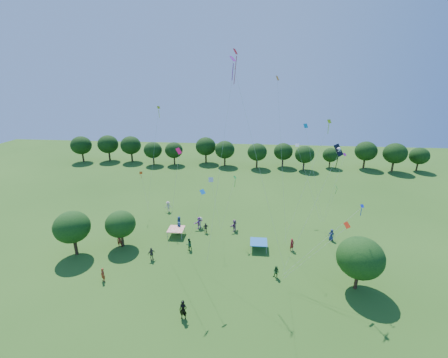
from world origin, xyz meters
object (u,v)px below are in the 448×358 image
at_px(near_tree_east, 360,258).
at_px(tent_blue, 259,242).
at_px(man_in_black, 183,310).
at_px(tent_red_stripe, 176,229).
at_px(red_high_kite, 230,99).
at_px(near_tree_west, 72,227).
at_px(near_tree_north, 120,224).
at_px(pirate_kite, 337,153).

height_order(near_tree_east, tent_blue, near_tree_east).
height_order(tent_blue, man_in_black, man_in_black).
bearing_deg(tent_red_stripe, red_high_kite, -23.95).
height_order(near_tree_west, tent_blue, near_tree_west).
xyz_separation_m(near_tree_north, red_high_kite, (14.27, -0.13, 16.06)).
xyz_separation_m(near_tree_west, near_tree_east, (33.57, -3.31, -0.07)).
height_order(near_tree_north, man_in_black, near_tree_north).
bearing_deg(near_tree_north, near_tree_east, -11.41).
relative_size(near_tree_north, near_tree_east, 0.84).
xyz_separation_m(tent_red_stripe, man_in_black, (4.43, -15.01, -0.04)).
height_order(near_tree_west, tent_red_stripe, near_tree_west).
height_order(pirate_kite, red_high_kite, red_high_kite).
distance_m(pirate_kite, red_high_kite, 12.59).
bearing_deg(tent_blue, near_tree_west, -171.71).
xyz_separation_m(tent_red_stripe, pirate_kite, (18.78, -7.28, 13.51)).
relative_size(man_in_black, red_high_kite, 0.09).
xyz_separation_m(pirate_kite, red_high_kite, (-11.00, 3.82, 4.79)).
xyz_separation_m(tent_blue, pirate_kite, (7.14, -4.90, 13.51)).
xyz_separation_m(near_tree_north, man_in_black, (10.92, -11.68, -2.28)).
bearing_deg(red_high_kite, near_tree_north, 179.49).
height_order(tent_red_stripe, man_in_black, man_in_black).
relative_size(tent_red_stripe, man_in_black, 1.10).
xyz_separation_m(near_tree_east, pirate_kite, (-3.17, 1.80, 10.72)).
height_order(near_tree_north, pirate_kite, pirate_kite).
bearing_deg(red_high_kite, pirate_kite, -19.14).
xyz_separation_m(near_tree_west, pirate_kite, (30.40, -1.52, 10.66)).
relative_size(near_tree_north, tent_red_stripe, 2.29).
xyz_separation_m(near_tree_west, tent_blue, (23.26, 3.39, -2.85)).
bearing_deg(near_tree_east, near_tree_north, 168.59).
distance_m(near_tree_east, red_high_kite, 21.75).
distance_m(near_tree_north, pirate_kite, 27.95).
distance_m(man_in_black, red_high_kite, 21.94).
height_order(near_tree_north, red_high_kite, red_high_kite).
relative_size(tent_blue, pirate_kite, 0.16).
relative_size(near_tree_west, tent_red_stripe, 2.67).
relative_size(near_tree_west, near_tree_north, 1.17).
xyz_separation_m(tent_red_stripe, red_high_kite, (7.78, -3.46, 18.31)).
bearing_deg(near_tree_west, near_tree_north, 25.33).
bearing_deg(man_in_black, tent_red_stripe, 111.81).
bearing_deg(pirate_kite, near_tree_east, -29.52).
relative_size(near_tree_east, tent_red_stripe, 2.73).
bearing_deg(near_tree_west, tent_red_stripe, 26.37).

